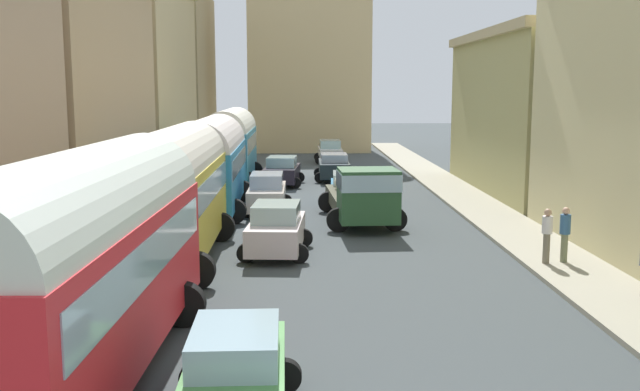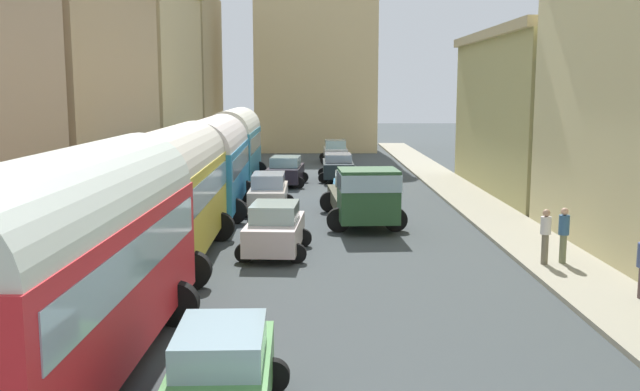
# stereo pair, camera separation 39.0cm
# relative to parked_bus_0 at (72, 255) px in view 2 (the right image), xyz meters

# --- Properties ---
(ground_plane) EXTENTS (154.00, 154.00, 0.00)m
(ground_plane) POSITION_rel_parked_bus_0_xyz_m (4.60, 20.50, -2.35)
(ground_plane) COLOR #3F4648
(sidewalk_left) EXTENTS (2.50, 70.00, 0.14)m
(sidewalk_left) POSITION_rel_parked_bus_0_xyz_m (-2.65, 20.50, -2.28)
(sidewalk_left) COLOR gray
(sidewalk_left) RESTS_ON ground
(sidewalk_right) EXTENTS (2.50, 70.00, 0.14)m
(sidewalk_right) POSITION_rel_parked_bus_0_xyz_m (11.85, 20.50, -2.28)
(sidewalk_right) COLOR #A39D89
(sidewalk_right) RESTS_ON ground
(building_left_2) EXTENTS (6.54, 13.64, 10.74)m
(building_left_2) POSITION_rel_parked_bus_0_xyz_m (-6.87, 19.11, 3.05)
(building_left_2) COLOR tan
(building_left_2) RESTS_ON ground
(building_left_3) EXTENTS (5.14, 14.20, 12.25)m
(building_left_3) POSITION_rel_parked_bus_0_xyz_m (-6.23, 33.93, 3.80)
(building_left_3) COLOR tan
(building_left_3) RESTS_ON ground
(building_left_4) EXTENTS (5.48, 11.40, 13.06)m
(building_left_4) POSITION_rel_parked_bus_0_xyz_m (-6.64, 47.65, 4.18)
(building_left_4) COLOR tan
(building_left_4) RESTS_ON ground
(building_right_2) EXTENTS (5.93, 14.79, 8.20)m
(building_right_2) POSITION_rel_parked_bus_0_xyz_m (15.79, 23.56, 1.77)
(building_right_2) COLOR tan
(building_right_2) RESTS_ON ground
(distant_church) EXTENTS (10.17, 7.75, 21.73)m
(distant_church) POSITION_rel_parked_bus_0_xyz_m (4.60, 49.57, 5.23)
(distant_church) COLOR tan
(distant_church) RESTS_ON ground
(parked_bus_0) EXTENTS (3.53, 9.82, 4.26)m
(parked_bus_0) POSITION_rel_parked_bus_0_xyz_m (0.00, 0.00, 0.00)
(parked_bus_0) COLOR red
(parked_bus_0) RESTS_ON ground
(parked_bus_1) EXTENTS (3.25, 9.73, 4.14)m
(parked_bus_1) POSITION_rel_parked_bus_0_xyz_m (0.00, 9.00, -0.04)
(parked_bus_1) COLOR gold
(parked_bus_1) RESTS_ON ground
(parked_bus_2) EXTENTS (3.47, 8.94, 4.10)m
(parked_bus_2) POSITION_rel_parked_bus_0_xyz_m (0.00, 18.00, -0.10)
(parked_bus_2) COLOR teal
(parked_bus_2) RESTS_ON ground
(parked_bus_3) EXTENTS (3.25, 8.44, 4.20)m
(parked_bus_3) POSITION_rel_parked_bus_0_xyz_m (0.00, 27.00, -0.01)
(parked_bus_3) COLOR teal
(parked_bus_3) RESTS_ON ground
(cargo_truck_0) EXTENTS (3.25, 7.26, 2.38)m
(cargo_truck_0) POSITION_rel_parked_bus_0_xyz_m (6.30, 14.88, -1.11)
(cargo_truck_0) COLOR #2A522E
(cargo_truck_0) RESTS_ON ground
(car_0) EXTENTS (2.42, 4.27, 1.48)m
(car_0) POSITION_rel_parked_bus_0_xyz_m (6.13, 19.89, -1.60)
(car_0) COLOR #388CC2
(car_0) RESTS_ON ground
(car_1) EXTENTS (2.32, 4.02, 1.56)m
(car_1) POSITION_rel_parked_bus_0_xyz_m (5.80, 28.67, -1.56)
(car_1) COLOR black
(car_1) RESTS_ON ground
(car_2) EXTENTS (2.26, 4.17, 1.65)m
(car_2) POSITION_rel_parked_bus_0_xyz_m (5.96, 38.65, -1.53)
(car_2) COLOR silver
(car_2) RESTS_ON ground
(car_3) EXTENTS (2.21, 3.81, 1.59)m
(car_3) POSITION_rel_parked_bus_0_xyz_m (2.88, -1.80, -1.55)
(car_3) COLOR #4E9347
(car_3) RESTS_ON ground
(car_4) EXTENTS (2.38, 3.82, 1.67)m
(car_4) POSITION_rel_parked_bus_0_xyz_m (3.11, 9.97, -1.52)
(car_4) COLOR silver
(car_4) RESTS_ON ground
(car_5) EXTENTS (2.13, 4.09, 1.70)m
(car_5) POSITION_rel_parked_bus_0_xyz_m (2.42, 17.87, -1.51)
(car_5) COLOR beige
(car_5) RESTS_ON ground
(car_6) EXTENTS (2.52, 4.07, 1.60)m
(car_6) POSITION_rel_parked_bus_0_xyz_m (2.83, 26.54, -1.55)
(car_6) COLOR black
(car_6) RESTS_ON ground
(pedestrian_1) EXTENTS (0.39, 0.39, 1.79)m
(pedestrian_1) POSITION_rel_parked_bus_0_xyz_m (11.23, 8.01, -1.31)
(pedestrian_1) COLOR #736A56
(pedestrian_1) RESTS_ON ground
(pedestrian_2) EXTENTS (0.37, 0.37, 1.81)m
(pedestrian_2) POSITION_rel_parked_bus_0_xyz_m (11.82, 8.16, -1.30)
(pedestrian_2) COLOR #6F7455
(pedestrian_2) RESTS_ON ground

